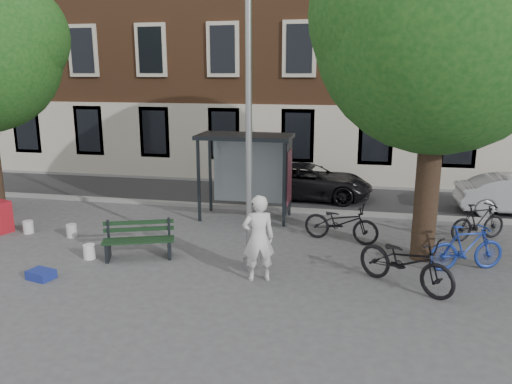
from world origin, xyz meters
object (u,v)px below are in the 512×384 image
object	(u,v)px
bus_shelter	(258,157)
painter	(259,238)
bike_c	(406,261)
car_dark	(309,181)
bench	(139,242)
bike_a	(341,222)
lamppost	(249,150)
bike_d	(478,222)
bike_b	(467,248)

from	to	relation	value
bus_shelter	painter	xyz separation A→B (m)	(0.94, -4.68, -0.96)
bike_c	car_dark	world-z (taller)	car_dark
bench	bike_a	size ratio (longest dim) A/B	0.88
lamppost	bike_d	bearing A→B (deg)	30.04
bus_shelter	bike_c	distance (m)	6.16
painter	bike_b	distance (m)	4.82
lamppost	bike_c	bearing A→B (deg)	-5.86
bus_shelter	car_dark	size ratio (longest dim) A/B	0.64
lamppost	bike_c	size ratio (longest dim) A/B	2.72
painter	bike_b	xyz separation A→B (m)	(4.56, 1.51, -0.42)
painter	bench	bearing A→B (deg)	-33.60
bike_d	car_dark	world-z (taller)	car_dark
bike_c	car_dark	xyz separation A→B (m)	(-2.74, 7.29, 0.03)
painter	bike_a	bearing A→B (deg)	-139.58
bike_c	car_dark	distance (m)	7.79
bike_d	lamppost	bearing A→B (deg)	91.50
bike_c	bike_d	bearing A→B (deg)	4.82
bike_b	bike_d	distance (m)	2.44
bench	bike_a	distance (m)	5.30
bike_a	bike_c	distance (m)	3.09
painter	bike_d	world-z (taller)	painter
painter	bike_b	size ratio (longest dim) A/B	1.07
bench	bike_a	bearing A→B (deg)	4.73
bike_b	bike_c	xyz separation A→B (m)	(-1.46, -1.28, 0.05)
bench	bike_c	world-z (taller)	bike_c
lamppost	car_dark	world-z (taller)	lamppost
painter	bike_a	xyz separation A→B (m)	(1.67, 2.96, -0.43)
bike_a	bike_b	size ratio (longest dim) A/B	1.13
bench	bike_a	xyz separation A→B (m)	(4.81, 2.22, 0.13)
bus_shelter	bike_b	bearing A→B (deg)	-30.00
bus_shelter	bike_a	size ratio (longest dim) A/B	1.40
lamppost	bench	world-z (taller)	lamppost
bench	bike_b	size ratio (longest dim) A/B	1.00
bike_b	bike_c	distance (m)	1.94
bench	bike_a	world-z (taller)	bike_a
bike_a	car_dark	bearing A→B (deg)	29.79
bench	bus_shelter	bearing A→B (deg)	40.77
painter	car_dark	size ratio (longest dim) A/B	0.43
bike_d	bike_a	bearing A→B (deg)	74.94
painter	bike_c	bearing A→B (deg)	163.93
lamppost	bench	distance (m)	3.68
painter	bike_c	distance (m)	3.13
bike_a	bike_d	distance (m)	3.73
bike_b	bike_d	size ratio (longest dim) A/B	1.06
bike_a	car_dark	distance (m)	4.74
bus_shelter	car_dark	world-z (taller)	bus_shelter
lamppost	car_dark	bearing A→B (deg)	84.29
bike_b	bike_a	bearing A→B (deg)	43.85
bus_shelter	bench	xyz separation A→B (m)	(-2.20, -3.94, -1.51)
bike_d	car_dark	distance (m)	6.16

